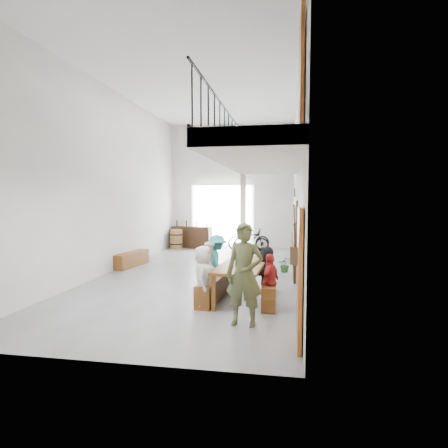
% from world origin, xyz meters
% --- Properties ---
extents(floor, '(12.00, 12.00, 0.00)m').
position_xyz_m(floor, '(0.00, 0.00, 0.00)').
color(floor, slate).
rests_on(floor, ground).
extents(room_walls, '(12.00, 12.00, 12.00)m').
position_xyz_m(room_walls, '(0.00, 0.00, 3.55)').
color(room_walls, white).
rests_on(room_walls, ground).
extents(gateway_portal, '(2.80, 0.08, 2.80)m').
position_xyz_m(gateway_portal, '(-0.40, 5.94, 1.40)').
color(gateway_portal, white).
rests_on(gateway_portal, ground).
extents(right_wall_decor, '(0.07, 8.28, 5.07)m').
position_xyz_m(right_wall_decor, '(2.70, -1.87, 1.74)').
color(right_wall_decor, '#AF6224').
rests_on(right_wall_decor, ground).
extents(balcony, '(1.52, 5.62, 4.00)m').
position_xyz_m(balcony, '(1.98, -3.13, 2.96)').
color(balcony, white).
rests_on(balcony, ground).
extents(tasting_table, '(1.08, 2.33, 0.79)m').
position_xyz_m(tasting_table, '(1.54, -2.53, 0.71)').
color(tasting_table, brown).
rests_on(tasting_table, ground).
extents(bench_inner, '(0.47, 2.07, 0.47)m').
position_xyz_m(bench_inner, '(0.92, -2.50, 0.24)').
color(bench_inner, brown).
rests_on(bench_inner, ground).
extents(bench_wall, '(0.34, 2.14, 0.49)m').
position_xyz_m(bench_wall, '(2.13, -2.44, 0.25)').
color(bench_wall, brown).
rests_on(bench_wall, ground).
extents(tableware, '(0.44, 1.39, 0.35)m').
position_xyz_m(tableware, '(1.53, -2.60, 0.93)').
color(tableware, black).
rests_on(tableware, tasting_table).
extents(side_bench, '(0.57, 1.71, 0.47)m').
position_xyz_m(side_bench, '(-2.50, 0.78, 0.24)').
color(side_bench, brown).
rests_on(side_bench, ground).
extents(oak_barrel, '(0.57, 0.57, 0.83)m').
position_xyz_m(oak_barrel, '(-2.33, 5.15, 0.42)').
color(oak_barrel, olive).
rests_on(oak_barrel, ground).
extents(serving_counter, '(1.83, 0.73, 0.94)m').
position_xyz_m(serving_counter, '(-1.75, 5.65, 0.47)').
color(serving_counter, '#352311').
rests_on(serving_counter, ground).
extents(counter_bottles, '(1.52, 0.32, 0.28)m').
position_xyz_m(counter_bottles, '(-1.75, 5.65, 1.08)').
color(counter_bottles, black).
rests_on(counter_bottles, serving_counter).
extents(guest_left_a, '(0.46, 0.66, 1.27)m').
position_xyz_m(guest_left_a, '(0.82, -3.29, 0.64)').
color(guest_left_a, silver).
rests_on(guest_left_a, ground).
extents(guest_left_b, '(0.33, 0.46, 1.18)m').
position_xyz_m(guest_left_b, '(0.75, -2.73, 0.59)').
color(guest_left_b, teal).
rests_on(guest_left_b, ground).
extents(guest_left_c, '(0.52, 0.63, 1.22)m').
position_xyz_m(guest_left_c, '(0.72, -2.12, 0.61)').
color(guest_left_c, silver).
rests_on(guest_left_c, ground).
extents(guest_left_d, '(0.78, 0.99, 1.34)m').
position_xyz_m(guest_left_d, '(0.82, -1.73, 0.67)').
color(guest_left_d, teal).
rests_on(guest_left_d, ground).
extents(guest_right_a, '(0.50, 0.71, 1.12)m').
position_xyz_m(guest_right_a, '(2.18, -3.13, 0.56)').
color(guest_right_a, '#AA201D').
rests_on(guest_right_a, ground).
extents(guest_right_b, '(0.36, 1.09, 1.17)m').
position_xyz_m(guest_right_b, '(2.06, -2.35, 0.59)').
color(guest_right_b, black).
rests_on(guest_right_b, ground).
extents(guest_right_c, '(0.45, 0.57, 1.01)m').
position_xyz_m(guest_right_c, '(2.04, -1.77, 0.50)').
color(guest_right_c, silver).
rests_on(guest_right_c, ground).
extents(host_standing, '(0.71, 0.51, 1.81)m').
position_xyz_m(host_standing, '(1.78, -4.20, 0.90)').
color(host_standing, '#4B522E').
rests_on(host_standing, ground).
extents(potted_plant, '(0.45, 0.41, 0.46)m').
position_xyz_m(potted_plant, '(2.45, 0.70, 0.23)').
color(potted_plant, '#1F5024').
rests_on(potted_plant, ground).
extents(bicycle_near, '(1.88, 1.04, 0.94)m').
position_xyz_m(bicycle_near, '(0.86, 5.28, 0.47)').
color(bicycle_near, black).
rests_on(bicycle_near, ground).
extents(bicycle_far, '(1.52, 0.59, 0.89)m').
position_xyz_m(bicycle_far, '(1.01, 4.85, 0.45)').
color(bicycle_far, black).
rests_on(bicycle_far, ground).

